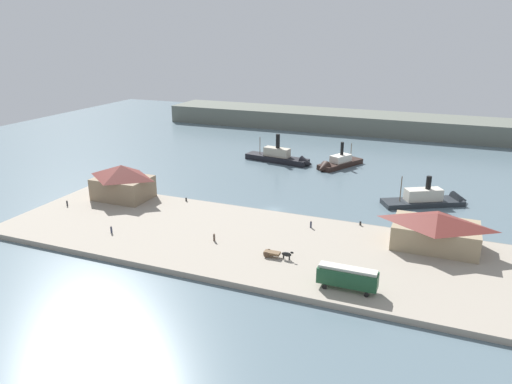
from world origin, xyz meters
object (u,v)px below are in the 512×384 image
object	(u,v)px
pedestrian_walking_east	(111,230)
ferry_departing_north	(336,164)
ferry_shed_central_terminal	(123,182)
ferry_shed_west_terminal	(436,230)
ferry_approaching_west	(283,158)
mooring_post_west	(186,199)
pedestrian_near_west_shed	(67,203)
pedestrian_standing_center	(311,224)
pedestrian_near_cart	(214,237)
mooring_post_center_west	(360,223)
ferry_moored_west	(434,199)
street_tram	(347,277)
horse_cart	(277,253)

from	to	relation	value
pedestrian_walking_east	ferry_departing_north	distance (m)	82.26
ferry_shed_central_terminal	ferry_shed_west_terminal	size ratio (longest dim) A/B	0.83
pedestrian_walking_east	ferry_approaching_west	size ratio (longest dim) A/B	0.07
mooring_post_west	pedestrian_near_west_shed	bearing A→B (deg)	-151.01
pedestrian_standing_center	pedestrian_near_cart	distance (m)	22.57
ferry_approaching_west	mooring_post_center_west	bearing A→B (deg)	-54.21
ferry_shed_central_terminal	pedestrian_standing_center	bearing A→B (deg)	-0.82
mooring_post_center_west	pedestrian_standing_center	bearing A→B (deg)	-151.06
ferry_moored_west	ferry_departing_north	bearing A→B (deg)	141.38
ferry_shed_central_terminal	street_tram	bearing A→B (deg)	-20.96
street_tram	ferry_approaching_west	distance (m)	88.51
horse_cart	pedestrian_near_cart	world-z (taller)	horse_cart
ferry_shed_central_terminal	pedestrian_walking_east	world-z (taller)	ferry_shed_central_terminal
horse_cart	ferry_shed_central_terminal	bearing A→B (deg)	160.13
ferry_shed_west_terminal	pedestrian_walking_east	xyz separation A→B (m)	(-66.52, -19.41, -2.91)
pedestrian_near_west_shed	street_tram	bearing A→B (deg)	-11.08
ferry_shed_west_terminal	ferry_approaching_west	xyz separation A→B (m)	(-52.06, 55.33, -3.26)
street_tram	mooring_post_west	size ratio (longest dim) A/B	11.48
mooring_post_center_west	ferry_departing_north	xyz separation A→B (m)	(-17.29, 50.27, -0.33)
ferry_approaching_west	mooring_post_west	bearing A→B (deg)	-100.89
street_tram	pedestrian_walking_east	distance (m)	53.61
ferry_departing_north	ferry_moored_west	xyz separation A→B (m)	(32.04, -25.60, 0.02)
mooring_post_center_west	ferry_departing_north	size ratio (longest dim) A/B	0.05
pedestrian_walking_east	ferry_approaching_west	distance (m)	76.13
pedestrian_near_west_shed	mooring_post_west	distance (m)	30.10
pedestrian_standing_center	street_tram	bearing A→B (deg)	-61.17
ferry_shed_west_terminal	street_tram	bearing A→B (deg)	-118.57
street_tram	pedestrian_near_cart	distance (m)	31.82
ferry_shed_west_terminal	pedestrian_standing_center	xyz separation A→B (m)	(-26.45, 0.05, -2.92)
pedestrian_walking_east	pedestrian_near_west_shed	world-z (taller)	pedestrian_walking_east
pedestrian_standing_center	pedestrian_walking_east	distance (m)	44.55
ferry_moored_west	mooring_post_west	bearing A→B (deg)	-157.26
street_tram	pedestrian_near_cart	world-z (taller)	street_tram
mooring_post_west	ferry_shed_central_terminal	bearing A→B (deg)	-165.29
mooring_post_center_west	ferry_moored_west	distance (m)	28.75
pedestrian_near_west_shed	mooring_post_west	world-z (taller)	pedestrian_near_west_shed
ferry_departing_north	mooring_post_west	bearing A→B (deg)	-118.99
ferry_approaching_west	street_tram	bearing A→B (deg)	-63.90
ferry_shed_central_terminal	horse_cart	distance (m)	53.04
pedestrian_walking_east	pedestrian_near_cart	world-z (taller)	pedestrian_near_cart
pedestrian_near_west_shed	mooring_post_west	xyz separation A→B (m)	(26.33, 14.59, -0.25)
ferry_shed_central_terminal	ferry_moored_west	world-z (taller)	ferry_shed_central_terminal
ferry_shed_central_terminal	ferry_shed_west_terminal	world-z (taller)	ferry_shed_central_terminal
ferry_shed_central_terminal	ferry_approaching_west	xyz separation A→B (m)	(26.15, 54.53, -4.22)
ferry_shed_west_terminal	ferry_moored_west	size ratio (longest dim) A/B	0.75
street_tram	mooring_post_center_west	world-z (taller)	street_tram
horse_cart	ferry_moored_west	bearing A→B (deg)	60.46
street_tram	mooring_post_center_west	size ratio (longest dim) A/B	11.48
ferry_departing_north	pedestrian_standing_center	bearing A→B (deg)	-82.75
ferry_shed_west_terminal	street_tram	size ratio (longest dim) A/B	1.66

